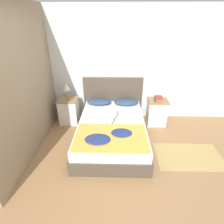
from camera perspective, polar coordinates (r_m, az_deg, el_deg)
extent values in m
plane|color=#997047|center=(2.97, 0.69, -21.33)|extent=(16.00, 16.00, 0.00)
cube|color=silver|center=(4.18, 1.24, 14.54)|extent=(9.00, 0.06, 2.55)
cube|color=gray|center=(3.50, -25.20, 9.15)|extent=(0.06, 3.10, 2.55)
cube|color=#4C4238|center=(3.66, -0.08, -7.38)|extent=(1.35, 1.99, 0.27)
cube|color=white|center=(3.53, -0.08, -4.33)|extent=(1.29, 1.93, 0.19)
cube|color=#4C4238|center=(4.35, 0.27, 4.51)|extent=(1.43, 0.04, 1.02)
cylinder|color=#4C4238|center=(4.18, 0.29, 10.96)|extent=(1.43, 0.06, 0.06)
cube|color=white|center=(4.32, -13.81, 0.20)|extent=(0.43, 0.39, 0.59)
cube|color=#937047|center=(4.19, -14.29, 3.92)|extent=(0.45, 0.41, 0.03)
sphere|color=#937047|center=(4.07, -14.74, 0.91)|extent=(0.02, 0.02, 0.02)
cube|color=white|center=(4.28, 14.29, -0.13)|extent=(0.43, 0.39, 0.59)
cube|color=#937047|center=(4.15, 14.78, 3.62)|extent=(0.45, 0.41, 0.03)
sphere|color=#937047|center=(4.03, 15.11, 0.57)|extent=(0.02, 0.02, 0.02)
ellipsoid|color=navy|center=(4.16, -4.21, 3.37)|extent=(0.57, 0.32, 0.12)
ellipsoid|color=navy|center=(4.14, 4.63, 3.27)|extent=(0.57, 0.32, 0.12)
cube|color=gold|center=(3.00, -0.37, -8.15)|extent=(1.22, 0.77, 0.05)
ellipsoid|color=navy|center=(2.90, -4.71, -8.80)|extent=(0.43, 0.31, 0.04)
ellipsoid|color=navy|center=(3.04, 3.14, -6.77)|extent=(0.37, 0.27, 0.04)
ellipsoid|color=silver|center=(3.58, -0.51, -0.12)|extent=(0.30, 0.49, 0.20)
sphere|color=silver|center=(3.36, -0.66, -2.84)|extent=(0.15, 0.15, 0.15)
ellipsoid|color=silver|center=(3.31, -0.70, -3.56)|extent=(0.07, 0.08, 0.06)
cone|color=silver|center=(3.34, -1.36, -1.92)|extent=(0.05, 0.05, 0.05)
cone|color=silver|center=(3.34, 0.03, -1.94)|extent=(0.05, 0.05, 0.05)
ellipsoid|color=silver|center=(3.79, 0.27, 0.61)|extent=(0.16, 0.22, 0.07)
cube|color=#703D7F|center=(4.13, 14.88, 3.90)|extent=(0.14, 0.23, 0.02)
cube|color=orange|center=(4.12, 14.88, 4.13)|extent=(0.13, 0.23, 0.02)
cube|color=#285689|center=(4.11, 14.77, 4.45)|extent=(0.18, 0.21, 0.03)
cube|color=#AD2D28|center=(4.10, 15.02, 4.73)|extent=(0.16, 0.20, 0.02)
cylinder|color=#9E7A4C|center=(4.18, -14.31, 4.25)|extent=(0.11, 0.11, 0.02)
cylinder|color=#9E7A4C|center=(4.14, -14.49, 5.66)|extent=(0.02, 0.02, 0.20)
cone|color=beige|center=(4.08, -14.78, 7.92)|extent=(0.17, 0.17, 0.14)
cube|color=tan|center=(3.64, 23.77, -13.06)|extent=(1.21, 0.74, 0.00)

